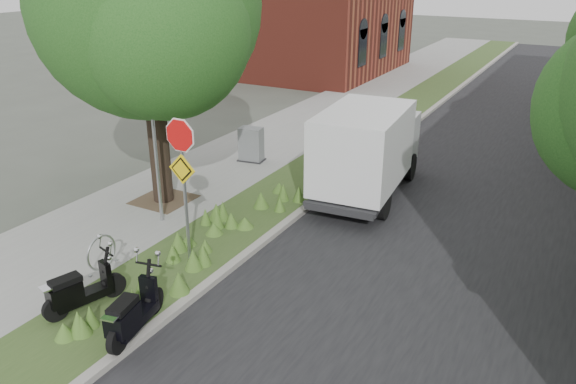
% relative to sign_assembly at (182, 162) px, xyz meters
% --- Properties ---
extents(ground, '(120.00, 120.00, 0.00)m').
position_rel_sign_assembly_xyz_m(ground, '(1.40, -0.58, -2.33)').
color(ground, '#4C5147').
rests_on(ground, ground).
extents(sidewalk_near, '(3.50, 60.00, 0.12)m').
position_rel_sign_assembly_xyz_m(sidewalk_near, '(-2.85, 9.42, -2.27)').
color(sidewalk_near, gray).
rests_on(sidewalk_near, ground).
extents(verge, '(2.00, 60.00, 0.12)m').
position_rel_sign_assembly_xyz_m(verge, '(-0.10, 9.42, -2.27)').
color(verge, '#344F22').
rests_on(verge, ground).
extents(kerb_near, '(0.20, 60.00, 0.13)m').
position_rel_sign_assembly_xyz_m(kerb_near, '(0.90, 9.42, -2.26)').
color(kerb_near, '#9E9991').
rests_on(kerb_near, ground).
extents(road, '(7.00, 60.00, 0.01)m').
position_rel_sign_assembly_xyz_m(road, '(4.40, 9.42, -2.32)').
color(road, black).
rests_on(road, ground).
extents(street_tree_main, '(6.21, 5.54, 7.66)m').
position_rel_sign_assembly_xyz_m(street_tree_main, '(-2.68, 2.28, 2.48)').
color(street_tree_main, black).
rests_on(street_tree_main, ground).
extents(bare_post, '(0.08, 0.08, 4.00)m').
position_rel_sign_assembly_xyz_m(bare_post, '(-1.80, 1.22, -0.21)').
color(bare_post, '#A5A8AD').
rests_on(bare_post, ground).
extents(bike_hoop, '(0.06, 0.78, 0.77)m').
position_rel_sign_assembly_xyz_m(bike_hoop, '(-1.30, -1.18, -1.83)').
color(bike_hoop, '#A5A8AD').
rests_on(bike_hoop, ground).
extents(sign_assembly, '(0.94, 0.08, 3.22)m').
position_rel_sign_assembly_xyz_m(sign_assembly, '(0.00, 0.00, 0.00)').
color(sign_assembly, '#A5A8AD').
rests_on(sign_assembly, ground).
extents(scooter_near, '(0.62, 1.55, 0.76)m').
position_rel_sign_assembly_xyz_m(scooter_near, '(-0.56, -2.51, -1.84)').
color(scooter_near, black).
rests_on(scooter_near, ground).
extents(scooter_far, '(0.57, 1.66, 0.80)m').
position_rel_sign_assembly_xyz_m(scooter_far, '(0.84, -2.60, -1.82)').
color(scooter_far, black).
rests_on(scooter_far, ground).
extents(box_truck, '(2.26, 4.88, 2.14)m').
position_rel_sign_assembly_xyz_m(box_truck, '(1.87, 5.37, -0.93)').
color(box_truck, '#262628').
rests_on(box_truck, ground).
extents(utility_cabinet, '(0.87, 0.65, 1.07)m').
position_rel_sign_assembly_xyz_m(utility_cabinet, '(-2.26, 6.03, -1.69)').
color(utility_cabinet, '#262628').
rests_on(utility_cabinet, ground).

